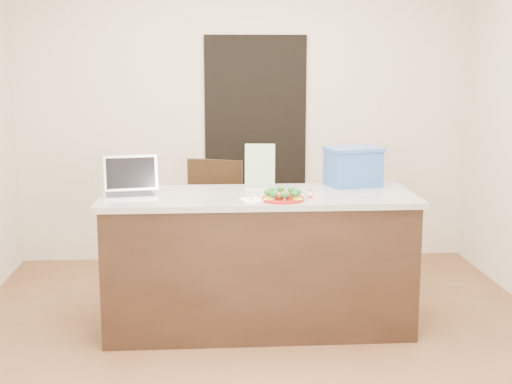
{
  "coord_description": "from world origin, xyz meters",
  "views": [
    {
      "loc": [
        -0.33,
        -4.33,
        1.79
      ],
      "look_at": [
        -0.02,
        0.2,
        0.94
      ],
      "focal_mm": 50.0,
      "sensor_mm": 36.0,
      "label": 1
    }
  ],
  "objects": [
    {
      "name": "fork",
      "position": [
        -0.06,
        0.05,
        0.93
      ],
      "size": [
        0.03,
        0.13,
        0.0
      ],
      "rotation": [
        0.0,
        0.0,
        0.1
      ],
      "color": "silver",
      "rests_on": "napkin"
    },
    {
      "name": "laptop",
      "position": [
        -0.84,
        0.29,
        0.99
      ],
      "size": [
        0.39,
        0.33,
        0.25
      ],
      "rotation": [
        0.0,
        0.0,
        0.17
      ],
      "color": "silver",
      "rests_on": "island"
    },
    {
      "name": "room_shell",
      "position": [
        0.0,
        0.0,
        1.62
      ],
      "size": [
        4.0,
        4.0,
        4.0
      ],
      "color": "white",
      "rests_on": "ground"
    },
    {
      "name": "plate",
      "position": [
        0.14,
        0.02,
        0.93
      ],
      "size": [
        0.27,
        0.27,
        0.02
      ],
      "rotation": [
        0.0,
        0.0,
        -0.39
      ],
      "color": "#9A120E",
      "rests_on": "island"
    },
    {
      "name": "ground",
      "position": [
        0.0,
        0.0,
        0.0
      ],
      "size": [
        4.0,
        4.0,
        0.0
      ],
      "primitive_type": "plane",
      "color": "brown",
      "rests_on": "ground"
    },
    {
      "name": "meatballs",
      "position": [
        0.14,
        0.02,
        0.96
      ],
      "size": [
        0.11,
        0.1,
        0.04
      ],
      "color": "brown",
      "rests_on": "plate"
    },
    {
      "name": "doorway",
      "position": [
        0.1,
        1.98,
        1.0
      ],
      "size": [
        0.9,
        0.02,
        2.0
      ],
      "primitive_type": "cube",
      "color": "black",
      "rests_on": "ground"
    },
    {
      "name": "blue_box",
      "position": [
        0.68,
        0.52,
        1.06
      ],
      "size": [
        0.42,
        0.34,
        0.27
      ],
      "rotation": [
        0.0,
        0.0,
        0.22
      ],
      "color": "#2B549C",
      "rests_on": "island"
    },
    {
      "name": "pepper_rings",
      "position": [
        0.14,
        0.02,
        0.94
      ],
      "size": [
        0.25,
        0.23,
        0.01
      ],
      "color": "yellow",
      "rests_on": "plate"
    },
    {
      "name": "broccoli",
      "position": [
        0.14,
        0.02,
        0.97
      ],
      "size": [
        0.23,
        0.23,
        0.04
      ],
      "color": "#154A13",
      "rests_on": "plate"
    },
    {
      "name": "chair",
      "position": [
        -0.27,
        1.09,
        0.58
      ],
      "size": [
        0.58,
        0.6,
        1.02
      ],
      "rotation": [
        0.0,
        0.0,
        -0.37
      ],
      "color": "black",
      "rests_on": "ground"
    },
    {
      "name": "yogurt_bottle",
      "position": [
        0.31,
        0.02,
        0.95
      ],
      "size": [
        0.03,
        0.03,
        0.07
      ],
      "rotation": [
        0.0,
        0.0,
        0.21
      ],
      "color": "beige",
      "rests_on": "island"
    },
    {
      "name": "knife",
      "position": [
        -0.01,
        0.03,
        0.93
      ],
      "size": [
        0.04,
        0.19,
        0.01
      ],
      "rotation": [
        0.0,
        0.0,
        0.2
      ],
      "color": "white",
      "rests_on": "napkin"
    },
    {
      "name": "island",
      "position": [
        0.0,
        0.25,
        0.46
      ],
      "size": [
        2.06,
        0.76,
        0.92
      ],
      "color": "black",
      "rests_on": "ground"
    },
    {
      "name": "leaflet",
      "position": [
        0.03,
        0.54,
        1.07
      ],
      "size": [
        0.21,
        0.06,
        0.29
      ],
      "primitive_type": "cube",
      "rotation": [
        -0.14,
        0.0,
        -0.09
      ],
      "color": "silver",
      "rests_on": "island"
    },
    {
      "name": "napkin",
      "position": [
        -0.04,
        0.04,
        0.92
      ],
      "size": [
        0.2,
        0.2,
        0.01
      ],
      "primitive_type": "cube",
      "rotation": [
        0.0,
        0.0,
        0.25
      ],
      "color": "white",
      "rests_on": "island"
    }
  ]
}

